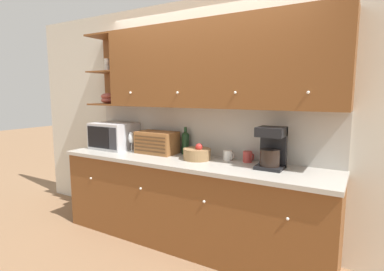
% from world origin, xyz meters
% --- Properties ---
extents(ground_plane, '(24.00, 24.00, 0.00)m').
position_xyz_m(ground_plane, '(0.00, 0.00, 0.00)').
color(ground_plane, '#896647').
extents(wall_back, '(5.34, 0.06, 2.60)m').
position_xyz_m(wall_back, '(0.00, 0.03, 1.30)').
color(wall_back, beige).
rests_on(wall_back, ground_plane).
extents(counter_unit, '(2.96, 0.66, 0.91)m').
position_xyz_m(counter_unit, '(0.00, -0.31, 0.46)').
color(counter_unit, brown).
rests_on(counter_unit, ground_plane).
extents(backsplash_panel, '(2.94, 0.01, 0.53)m').
position_xyz_m(backsplash_panel, '(0.00, -0.01, 1.18)').
color(backsplash_panel, '#B7B2A8').
rests_on(backsplash_panel, counter_unit).
extents(upper_cabinets, '(2.94, 0.35, 0.86)m').
position_xyz_m(upper_cabinets, '(0.17, -0.16, 1.87)').
color(upper_cabinets, brown).
rests_on(upper_cabinets, backsplash_panel).
extents(microwave, '(0.50, 0.41, 0.32)m').
position_xyz_m(microwave, '(-1.12, -0.23, 1.07)').
color(microwave, silver).
rests_on(microwave, counter_unit).
extents(wine_glass, '(0.07, 0.07, 0.23)m').
position_xyz_m(wine_glass, '(-0.80, -0.27, 1.07)').
color(wine_glass, silver).
rests_on(wine_glass, counter_unit).
extents(bread_box, '(0.46, 0.27, 0.25)m').
position_xyz_m(bread_box, '(-0.47, -0.20, 1.04)').
color(bread_box, '#996033').
rests_on(bread_box, counter_unit).
extents(wine_bottle, '(0.08, 0.08, 0.31)m').
position_xyz_m(wine_bottle, '(-0.17, -0.08, 1.05)').
color(wine_bottle, '#19381E').
rests_on(wine_bottle, counter_unit).
extents(fruit_basket, '(0.28, 0.28, 0.18)m').
position_xyz_m(fruit_basket, '(0.09, -0.26, 0.97)').
color(fruit_basket, '#937047').
rests_on(fruit_basket, counter_unit).
extents(mug_blue_second, '(0.10, 0.09, 0.10)m').
position_xyz_m(mug_blue_second, '(0.38, -0.14, 0.96)').
color(mug_blue_second, silver).
rests_on(mug_blue_second, counter_unit).
extents(mug, '(0.10, 0.09, 0.11)m').
position_xyz_m(mug, '(0.58, -0.11, 0.97)').
color(mug, '#B73D38').
rests_on(mug, counter_unit).
extents(coffee_maker, '(0.24, 0.24, 0.38)m').
position_xyz_m(coffee_maker, '(0.85, -0.24, 1.10)').
color(coffee_maker, black).
rests_on(coffee_maker, counter_unit).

